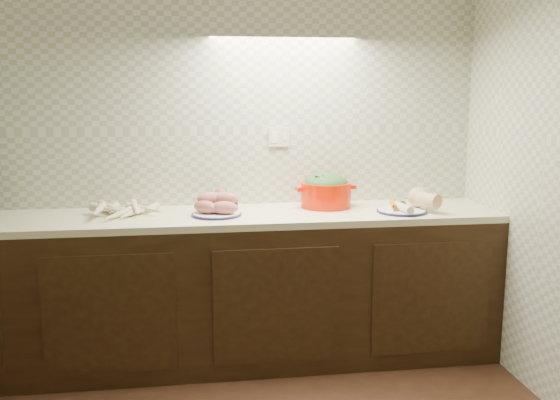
{
  "coord_description": "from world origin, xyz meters",
  "views": [
    {
      "loc": [
        -0.0,
        -2.06,
        1.63
      ],
      "look_at": [
        0.48,
        1.25,
        1.02
      ],
      "focal_mm": 40.0,
      "sensor_mm": 36.0,
      "label": 1
    }
  ],
  "objects": [
    {
      "name": "room",
      "position": [
        0.0,
        0.0,
        1.63
      ],
      "size": [
        3.6,
        3.6,
        2.6
      ],
      "color": "black",
      "rests_on": "ground"
    },
    {
      "name": "counter",
      "position": [
        -0.68,
        0.68,
        0.45
      ],
      "size": [
        3.6,
        3.6,
        0.9
      ],
      "color": "black",
      "rests_on": "ground"
    },
    {
      "name": "parsnip_pile",
      "position": [
        -0.37,
        1.54,
        0.93
      ],
      "size": [
        0.39,
        0.42,
        0.08
      ],
      "color": "beige",
      "rests_on": "counter"
    },
    {
      "name": "sweet_potato_plate",
      "position": [
        0.14,
        1.47,
        0.95
      ],
      "size": [
        0.29,
        0.29,
        0.13
      ],
      "rotation": [
        0.0,
        0.0,
        -0.26
      ],
      "color": "#141445",
      "rests_on": "counter"
    },
    {
      "name": "onion_bowl",
      "position": [
        0.19,
        1.62,
        0.95
      ],
      "size": [
        0.17,
        0.17,
        0.13
      ],
      "color": "black",
      "rests_on": "counter"
    },
    {
      "name": "dutch_oven",
      "position": [
        0.82,
        1.62,
        1.0
      ],
      "size": [
        0.38,
        0.34,
        0.21
      ],
      "rotation": [
        0.0,
        0.0,
        0.12
      ],
      "color": "red",
      "rests_on": "counter"
    },
    {
      "name": "veg_plate",
      "position": [
        1.29,
        1.43,
        0.95
      ],
      "size": [
        0.37,
        0.37,
        0.14
      ],
      "rotation": [
        0.0,
        0.0,
        0.3
      ],
      "color": "#141445",
      "rests_on": "counter"
    }
  ]
}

